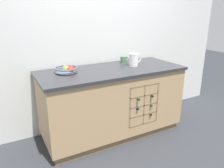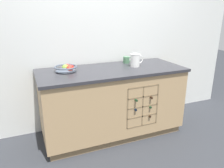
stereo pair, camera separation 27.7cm
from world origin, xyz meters
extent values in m
plane|color=#2D3035|center=(0.00, 0.00, 0.00)|extent=(14.00, 14.00, 0.00)
cube|color=silver|center=(0.00, 0.43, 1.27)|extent=(4.40, 0.06, 2.55)
cube|color=olive|center=(0.00, 0.00, 0.04)|extent=(1.74, 0.65, 0.09)
cube|color=tan|center=(0.00, 0.00, 0.48)|extent=(1.80, 0.71, 0.77)
cube|color=#2D2D33|center=(0.00, 0.00, 0.88)|extent=(1.84, 0.75, 0.03)
cube|color=olive|center=(0.26, -0.26, 0.49)|extent=(0.41, 0.01, 0.51)
cube|color=olive|center=(0.05, -0.31, 0.49)|extent=(0.02, 0.10, 0.51)
cube|color=olive|center=(0.46, -0.31, 0.49)|extent=(0.02, 0.10, 0.51)
cube|color=olive|center=(0.26, -0.31, 0.23)|extent=(0.41, 0.10, 0.02)
cube|color=olive|center=(0.26, -0.31, 0.36)|extent=(0.41, 0.10, 0.02)
cube|color=olive|center=(0.26, -0.31, 0.49)|extent=(0.41, 0.10, 0.02)
cube|color=olive|center=(0.26, -0.31, 0.61)|extent=(0.41, 0.10, 0.02)
cube|color=olive|center=(0.26, -0.31, 0.74)|extent=(0.41, 0.10, 0.02)
cube|color=olive|center=(0.26, -0.31, 0.49)|extent=(0.02, 0.10, 0.51)
cylinder|color=black|center=(0.36, -0.20, 0.34)|extent=(0.07, 0.19, 0.07)
cylinder|color=black|center=(0.36, -0.34, 0.34)|extent=(0.03, 0.08, 0.03)
cylinder|color=black|center=(0.15, -0.20, 0.47)|extent=(0.07, 0.19, 0.07)
cylinder|color=black|center=(0.15, -0.34, 0.47)|extent=(0.03, 0.08, 0.03)
cylinder|color=#19381E|center=(0.36, -0.19, 0.46)|extent=(0.07, 0.20, 0.07)
cylinder|color=#19381E|center=(0.36, -0.34, 0.46)|extent=(0.03, 0.09, 0.03)
cylinder|color=#19381E|center=(0.15, -0.20, 0.59)|extent=(0.07, 0.20, 0.07)
cylinder|color=#19381E|center=(0.15, -0.35, 0.59)|extent=(0.03, 0.09, 0.03)
cylinder|color=black|center=(0.36, -0.21, 0.59)|extent=(0.07, 0.19, 0.07)
cylinder|color=black|center=(0.36, -0.35, 0.59)|extent=(0.03, 0.08, 0.03)
cylinder|color=#4C5666|center=(-0.56, 0.10, 0.90)|extent=(0.12, 0.12, 0.01)
cone|color=#4C5666|center=(-0.56, 0.10, 0.94)|extent=(0.25, 0.25, 0.06)
torus|color=#4C5666|center=(-0.56, 0.10, 0.96)|extent=(0.27, 0.27, 0.02)
sphere|color=#7FA838|center=(-0.56, 0.11, 0.94)|extent=(0.08, 0.08, 0.08)
sphere|color=red|center=(-0.49, 0.11, 0.94)|extent=(0.07, 0.07, 0.07)
sphere|color=red|center=(-0.52, 0.05, 0.94)|extent=(0.08, 0.08, 0.08)
sphere|color=red|center=(-0.53, 0.16, 0.94)|extent=(0.07, 0.07, 0.07)
cylinder|color=white|center=(0.33, 0.01, 0.98)|extent=(0.12, 0.12, 0.17)
torus|color=white|center=(0.33, 0.01, 1.06)|extent=(0.12, 0.12, 0.01)
torus|color=white|center=(0.39, 0.01, 0.99)|extent=(0.11, 0.01, 0.11)
cylinder|color=#4C7A56|center=(0.32, 0.24, 0.94)|extent=(0.09, 0.09, 0.09)
torus|color=#4C7A56|center=(0.36, 0.24, 0.95)|extent=(0.07, 0.01, 0.07)
camera|label=1|loc=(-1.26, -2.34, 1.58)|focal=35.00mm
camera|label=2|loc=(-1.01, -2.46, 1.58)|focal=35.00mm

